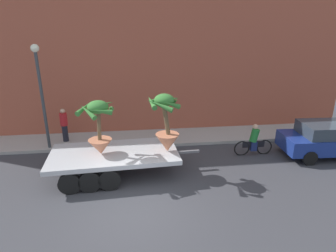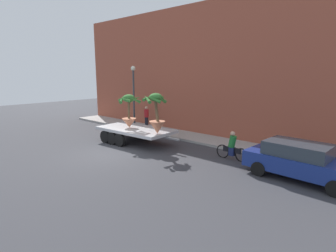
# 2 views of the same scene
# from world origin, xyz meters

# --- Properties ---
(ground_plane) EXTENTS (60.00, 60.00, 0.00)m
(ground_plane) POSITION_xyz_m (0.00, 0.00, 0.00)
(ground_plane) COLOR #38383D
(sidewalk) EXTENTS (24.00, 2.20, 0.15)m
(sidewalk) POSITION_xyz_m (0.00, 6.10, 0.07)
(sidewalk) COLOR #A39E99
(sidewalk) RESTS_ON ground
(building_facade) EXTENTS (24.00, 1.20, 9.17)m
(building_facade) POSITION_xyz_m (0.00, 7.80, 4.58)
(building_facade) COLOR #9E4C38
(building_facade) RESTS_ON ground
(flatbed_trailer) EXTENTS (6.07, 2.77, 0.98)m
(flatbed_trailer) POSITION_xyz_m (-1.04, 2.53, 0.76)
(flatbed_trailer) COLOR #B7BABF
(flatbed_trailer) RESTS_ON ground
(potted_palm_rear) EXTENTS (1.48, 1.48, 2.14)m
(potted_palm_rear) POSITION_xyz_m (-1.30, 2.45, 2.08)
(potted_palm_rear) COLOR #C17251
(potted_palm_rear) RESTS_ON flatbed_trailer
(potted_palm_middle) EXTENTS (1.38, 1.44, 2.34)m
(potted_palm_middle) POSITION_xyz_m (1.25, 2.36, 2.10)
(potted_palm_middle) COLOR #C17251
(potted_palm_middle) RESTS_ON flatbed_trailer
(cyclist) EXTENTS (1.84, 0.34, 1.54)m
(cyclist) POSITION_xyz_m (5.49, 3.63, 0.67)
(cyclist) COLOR black
(cyclist) RESTS_ON ground
(parked_car) EXTENTS (4.67, 2.10, 1.58)m
(parked_car) POSITION_xyz_m (8.98, 3.13, 0.83)
(parked_car) COLOR navy
(parked_car) RESTS_ON ground
(pedestrian_near_gate) EXTENTS (0.36, 0.36, 1.71)m
(pedestrian_near_gate) POSITION_xyz_m (-3.47, 6.03, 1.04)
(pedestrian_near_gate) COLOR black
(pedestrian_near_gate) RESTS_ON sidewalk
(street_lamp) EXTENTS (0.36, 0.36, 4.83)m
(street_lamp) POSITION_xyz_m (-4.09, 5.30, 3.23)
(street_lamp) COLOR #383D42
(street_lamp) RESTS_ON sidewalk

